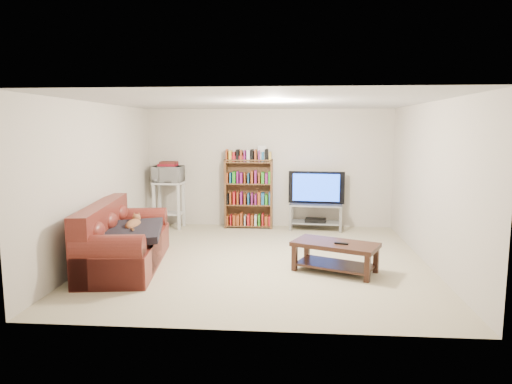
# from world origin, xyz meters

# --- Properties ---
(floor) EXTENTS (5.00, 5.00, 0.00)m
(floor) POSITION_xyz_m (0.00, 0.00, 0.00)
(floor) COLOR beige
(floor) RESTS_ON ground
(ceiling) EXTENTS (5.00, 5.00, 0.00)m
(ceiling) POSITION_xyz_m (0.00, 0.00, 2.40)
(ceiling) COLOR white
(ceiling) RESTS_ON ground
(wall_back) EXTENTS (5.00, 0.00, 5.00)m
(wall_back) POSITION_xyz_m (0.00, 2.50, 1.20)
(wall_back) COLOR beige
(wall_back) RESTS_ON ground
(wall_front) EXTENTS (5.00, 0.00, 5.00)m
(wall_front) POSITION_xyz_m (0.00, -2.50, 1.20)
(wall_front) COLOR beige
(wall_front) RESTS_ON ground
(wall_left) EXTENTS (0.00, 5.00, 5.00)m
(wall_left) POSITION_xyz_m (-2.50, 0.00, 1.20)
(wall_left) COLOR beige
(wall_left) RESTS_ON ground
(wall_right) EXTENTS (0.00, 5.00, 5.00)m
(wall_right) POSITION_xyz_m (2.50, 0.00, 1.20)
(wall_right) COLOR beige
(wall_right) RESTS_ON ground
(sofa) EXTENTS (1.22, 2.29, 0.93)m
(sofa) POSITION_xyz_m (-2.03, -0.47, 0.33)
(sofa) COLOR maroon
(sofa) RESTS_ON floor
(blanket) EXTENTS (1.06, 1.25, 0.19)m
(blanket) POSITION_xyz_m (-1.83, -0.60, 0.55)
(blanket) COLOR black
(blanket) RESTS_ON sofa
(cat) EXTENTS (0.31, 0.62, 0.18)m
(cat) POSITION_xyz_m (-1.85, -0.40, 0.61)
(cat) COLOR brown
(cat) RESTS_ON sofa
(coffee_table) EXTENTS (1.30, 1.01, 0.42)m
(coffee_table) POSITION_xyz_m (1.09, -0.50, 0.29)
(coffee_table) COLOR #311A11
(coffee_table) RESTS_ON floor
(remote) EXTENTS (0.20, 0.10, 0.02)m
(remote) POSITION_xyz_m (1.17, -0.59, 0.43)
(remote) COLOR black
(remote) RESTS_ON coffee_table
(tv_stand) EXTENTS (1.08, 0.56, 0.52)m
(tv_stand) POSITION_xyz_m (0.96, 2.19, 0.35)
(tv_stand) COLOR #999EA3
(tv_stand) RESTS_ON floor
(television) EXTENTS (1.12, 0.25, 0.64)m
(television) POSITION_xyz_m (0.96, 2.19, 0.84)
(television) COLOR black
(television) RESTS_ON tv_stand
(dvd_player) EXTENTS (0.44, 0.33, 0.06)m
(dvd_player) POSITION_xyz_m (0.96, 2.19, 0.19)
(dvd_player) COLOR black
(dvd_player) RESTS_ON tv_stand
(bookshelf) EXTENTS (0.97, 0.30, 1.40)m
(bookshelf) POSITION_xyz_m (-0.40, 2.30, 0.72)
(bookshelf) COLOR brown
(bookshelf) RESTS_ON floor
(shelf_clutter) EXTENTS (0.71, 0.22, 0.28)m
(shelf_clutter) POSITION_xyz_m (-0.30, 2.31, 1.50)
(shelf_clutter) COLOR silver
(shelf_clutter) RESTS_ON bookshelf
(microwave_stand) EXTENTS (0.61, 0.46, 0.94)m
(microwave_stand) POSITION_xyz_m (-2.00, 2.14, 0.60)
(microwave_stand) COLOR silver
(microwave_stand) RESTS_ON floor
(microwave) EXTENTS (0.60, 0.42, 0.32)m
(microwave) POSITION_xyz_m (-2.00, 2.14, 1.10)
(microwave) COLOR silver
(microwave) RESTS_ON microwave_stand
(game_boxes) EXTENTS (0.36, 0.32, 0.05)m
(game_boxes) POSITION_xyz_m (-2.00, 2.14, 1.29)
(game_boxes) COLOR maroon
(game_boxes) RESTS_ON microwave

